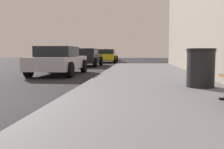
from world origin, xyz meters
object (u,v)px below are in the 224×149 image
Objects in this scene: car_black at (86,57)px; car_yellow at (106,56)px; trash_bin at (201,68)px; car_silver at (59,60)px; car_green at (106,55)px.

car_yellow is at bearing 83.92° from car_black.
trash_bin is 6.87m from car_silver.
car_silver is 20.52m from car_green.
car_yellow is 0.92× the size of car_green.
car_green is (-0.20, 13.62, 0.00)m from car_black.
car_yellow reaches higher than trash_bin.
car_silver is at bearing -88.94° from car_green.
trash_bin is at bearing -77.65° from car_green.
car_silver is 1.00× the size of car_yellow.
car_black and car_yellow have the same top height.
car_silver is 0.96× the size of car_black.
car_silver is 0.93× the size of car_green.
car_green is at bearing 97.12° from car_yellow.
trash_bin is 25.69m from car_green.
car_yellow is 7.20m from car_green.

